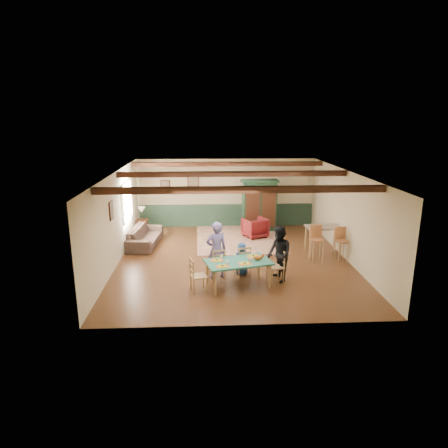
{
  "coord_description": "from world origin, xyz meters",
  "views": [
    {
      "loc": [
        -0.86,
        -11.6,
        4.28
      ],
      "look_at": [
        -0.29,
        0.01,
        1.15
      ],
      "focal_mm": 32.0,
      "sensor_mm": 36.0,
      "label": 1
    }
  ],
  "objects_px": {
    "cat": "(258,257)",
    "bar_stool_right": "(342,245)",
    "dining_chair_end_right": "(275,266)",
    "counter_table": "(323,240)",
    "dining_chair_far_left": "(217,263)",
    "person_woman": "(279,254)",
    "dining_chair_far_right": "(243,260)",
    "table_lamp": "(142,213)",
    "dining_table": "(238,274)",
    "person_child": "(242,259)",
    "person_man": "(216,250)",
    "bar_stool_left": "(317,244)",
    "armoire": "(259,205)",
    "dining_chair_end_left": "(199,275)",
    "armchair": "(255,228)",
    "end_table": "(142,227)",
    "sofa": "(145,236)"
  },
  "relations": [
    {
      "from": "dining_chair_end_right",
      "to": "armoire",
      "type": "relative_size",
      "value": 0.44
    },
    {
      "from": "dining_chair_far_right",
      "to": "armchair",
      "type": "relative_size",
      "value": 1.1
    },
    {
      "from": "person_woman",
      "to": "bar_stool_left",
      "type": "distance_m",
      "value": 1.99
    },
    {
      "from": "dining_chair_end_left",
      "to": "bar_stool_left",
      "type": "distance_m",
      "value": 4.05
    },
    {
      "from": "dining_chair_end_left",
      "to": "armchair",
      "type": "xyz_separation_m",
      "value": [
        2.0,
        4.64,
        -0.08
      ]
    },
    {
      "from": "person_child",
      "to": "table_lamp",
      "type": "xyz_separation_m",
      "value": [
        -3.38,
        4.24,
        0.32
      ]
    },
    {
      "from": "table_lamp",
      "to": "counter_table",
      "type": "bearing_deg",
      "value": -23.59
    },
    {
      "from": "person_woman",
      "to": "bar_stool_right",
      "type": "relative_size",
      "value": 1.43
    },
    {
      "from": "cat",
      "to": "bar_stool_right",
      "type": "height_order",
      "value": "bar_stool_right"
    },
    {
      "from": "cat",
      "to": "armchair",
      "type": "xyz_separation_m",
      "value": [
        0.47,
        4.32,
        -0.41
      ]
    },
    {
      "from": "dining_chair_far_left",
      "to": "counter_table",
      "type": "bearing_deg",
      "value": -166.99
    },
    {
      "from": "dining_chair_end_right",
      "to": "end_table",
      "type": "relative_size",
      "value": 1.63
    },
    {
      "from": "dining_chair_end_left",
      "to": "sofa",
      "type": "relative_size",
      "value": 0.41
    },
    {
      "from": "dining_chair_far_left",
      "to": "end_table",
      "type": "distance_m",
      "value": 5.24
    },
    {
      "from": "counter_table",
      "to": "bar_stool_left",
      "type": "bearing_deg",
      "value": -119.69
    },
    {
      "from": "armoire",
      "to": "armchair",
      "type": "height_order",
      "value": "armoire"
    },
    {
      "from": "dining_table",
      "to": "cat",
      "type": "distance_m",
      "value": 0.67
    },
    {
      "from": "armchair",
      "to": "dining_chair_end_right",
      "type": "bearing_deg",
      "value": 66.36
    },
    {
      "from": "dining_chair_far_right",
      "to": "person_man",
      "type": "relative_size",
      "value": 0.55
    },
    {
      "from": "person_woman",
      "to": "person_child",
      "type": "relative_size",
      "value": 1.64
    },
    {
      "from": "dining_chair_end_right",
      "to": "dining_chair_far_left",
      "type": "bearing_deg",
      "value": -114.92
    },
    {
      "from": "armoire",
      "to": "end_table",
      "type": "xyz_separation_m",
      "value": [
        -4.46,
        -0.21,
        -0.72
      ]
    },
    {
      "from": "armoire",
      "to": "armchair",
      "type": "relative_size",
      "value": 2.5
    },
    {
      "from": "dining_chair_far_left",
      "to": "bar_stool_left",
      "type": "distance_m",
      "value": 3.26
    },
    {
      "from": "person_man",
      "to": "armoire",
      "type": "xyz_separation_m",
      "value": [
        1.79,
        4.64,
        0.2
      ]
    },
    {
      "from": "cat",
      "to": "person_child",
      "type": "bearing_deg",
      "value": 99.46
    },
    {
      "from": "dining_table",
      "to": "bar_stool_right",
      "type": "bearing_deg",
      "value": 26.86
    },
    {
      "from": "person_child",
      "to": "counter_table",
      "type": "xyz_separation_m",
      "value": [
        2.75,
        1.57,
        0.0
      ]
    },
    {
      "from": "sofa",
      "to": "dining_chair_end_left",
      "type": "bearing_deg",
      "value": -148.38
    },
    {
      "from": "dining_chair_end_left",
      "to": "counter_table",
      "type": "xyz_separation_m",
      "value": [
        3.93,
        2.64,
        0.03
      ]
    },
    {
      "from": "dining_chair_far_right",
      "to": "dining_chair_far_left",
      "type": "bearing_deg",
      "value": -0.0
    },
    {
      "from": "dining_chair_far_left",
      "to": "armoire",
      "type": "xyz_separation_m",
      "value": [
        1.77,
        4.71,
        0.55
      ]
    },
    {
      "from": "person_woman",
      "to": "dining_table",
      "type": "bearing_deg",
      "value": -90.0
    },
    {
      "from": "person_woman",
      "to": "bar_stool_right",
      "type": "height_order",
      "value": "person_woman"
    },
    {
      "from": "person_man",
      "to": "armoire",
      "type": "distance_m",
      "value": 4.98
    },
    {
      "from": "bar_stool_left",
      "to": "bar_stool_right",
      "type": "relative_size",
      "value": 1.05
    },
    {
      "from": "armchair",
      "to": "bar_stool_right",
      "type": "bearing_deg",
      "value": 106.21
    },
    {
      "from": "dining_chair_far_left",
      "to": "person_woman",
      "type": "xyz_separation_m",
      "value": [
        1.63,
        -0.25,
        0.32
      ]
    },
    {
      "from": "dining_chair_far_left",
      "to": "person_man",
      "type": "height_order",
      "value": "person_man"
    },
    {
      "from": "dining_chair_end_right",
      "to": "counter_table",
      "type": "relative_size",
      "value": 0.78
    },
    {
      "from": "person_woman",
      "to": "counter_table",
      "type": "relative_size",
      "value": 1.36
    },
    {
      "from": "dining_chair_end_right",
      "to": "bar_stool_left",
      "type": "distance_m",
      "value": 2.06
    },
    {
      "from": "cat",
      "to": "dining_table",
      "type": "bearing_deg",
      "value": 169.7
    },
    {
      "from": "cat",
      "to": "armchair",
      "type": "bearing_deg",
      "value": 68.82
    },
    {
      "from": "person_woman",
      "to": "armchair",
      "type": "distance_m",
      "value": 4.09
    },
    {
      "from": "dining_chair_end_left",
      "to": "person_man",
      "type": "relative_size",
      "value": 0.55
    },
    {
      "from": "person_child",
      "to": "person_man",
      "type": "bearing_deg",
      "value": 0.0
    },
    {
      "from": "dining_chair_end_left",
      "to": "table_lamp",
      "type": "height_order",
      "value": "table_lamp"
    },
    {
      "from": "dining_chair_far_right",
      "to": "person_man",
      "type": "height_order",
      "value": "person_man"
    },
    {
      "from": "dining_chair_far_right",
      "to": "table_lamp",
      "type": "bearing_deg",
      "value": -66.75
    }
  ]
}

